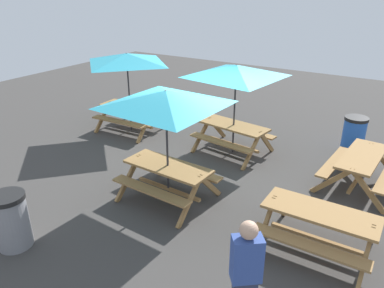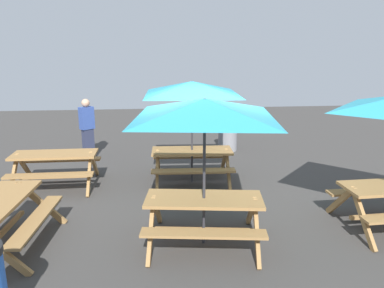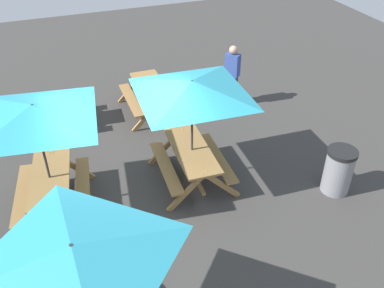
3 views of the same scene
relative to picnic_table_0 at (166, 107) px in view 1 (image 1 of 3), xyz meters
name	(u,v)px [view 1 (image 1 of 3)]	position (x,y,z in m)	size (l,w,h in m)	color
ground_plane	(198,171)	(0.09, -1.34, -1.99)	(24.00, 24.00, 0.00)	#3D3A38
picnic_table_0	(166,107)	(0.00, 0.00, 0.00)	(2.83, 2.83, 2.34)	olive
picnic_table_1	(319,221)	(-3.02, 0.02, -1.43)	(1.80, 1.54, 0.81)	olive
picnic_table_2	(361,164)	(-3.22, -2.58, -1.43)	(1.65, 1.89, 0.81)	olive
picnic_table_3	(236,78)	(-0.10, -2.77, 0.00)	(2.80, 2.80, 2.34)	olive
picnic_table_4	(127,64)	(3.20, -2.57, 0.00)	(2.08, 2.08, 2.34)	olive
trash_bin_gray	(11,221)	(1.34, 2.61, -1.49)	(0.59, 0.59, 0.98)	gray
trash_bin_blue	(354,135)	(-2.75, -4.39, -1.49)	(0.59, 0.59, 0.98)	blue
person_standing	(245,276)	(-2.65, 2.11, -1.10)	(0.42, 0.40, 1.67)	#2D334C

